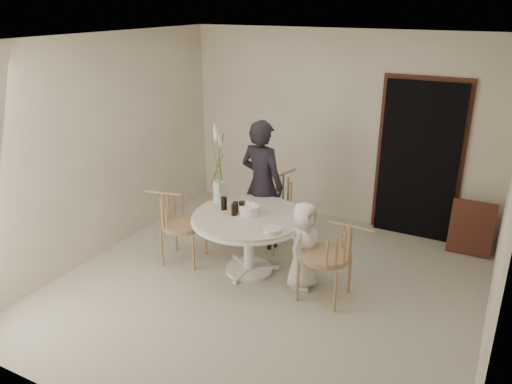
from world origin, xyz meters
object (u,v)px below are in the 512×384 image
at_px(table, 249,224).
at_px(chair_far, 277,199).
at_px(birthday_cake, 249,210).
at_px(flower_vase, 218,175).
at_px(chair_left, 173,217).
at_px(boy, 303,246).
at_px(chair_right, 337,250).
at_px(girl, 262,184).

xyz_separation_m(table, chair_far, (-0.05, 0.86, -0.00)).
bearing_deg(birthday_cake, flower_vase, 161.55).
xyz_separation_m(chair_left, birthday_cake, (0.95, 0.18, 0.21)).
bearing_deg(boy, birthday_cake, 93.00).
bearing_deg(table, chair_left, -170.25).
bearing_deg(chair_right, girl, -119.97).
height_order(chair_right, flower_vase, flower_vase).
relative_size(birthday_cake, flower_vase, 0.23).
bearing_deg(girl, boy, 149.95).
bearing_deg(chair_right, chair_far, -127.86).
relative_size(chair_far, boy, 0.94).
bearing_deg(flower_vase, girl, 57.72).
relative_size(table, girl, 0.79).
bearing_deg(girl, chair_far, -124.60).
height_order(girl, birthday_cake, girl).
distance_m(chair_far, chair_left, 1.37).
height_order(table, chair_far, chair_far).
height_order(chair_far, chair_left, chair_far).
distance_m(table, chair_far, 0.86).
xyz_separation_m(chair_right, boy, (-0.42, 0.11, -0.09)).
bearing_deg(chair_left, girl, -53.65).
relative_size(chair_far, birthday_cake, 4.14).
bearing_deg(flower_vase, table, -20.26).
bearing_deg(flower_vase, chair_right, -10.62).
distance_m(birthday_cake, flower_vase, 0.62).
xyz_separation_m(chair_right, girl, (-1.30, 0.82, 0.24)).
xyz_separation_m(chair_right, birthday_cake, (-1.12, 0.13, 0.19)).
distance_m(chair_left, flower_vase, 0.76).
bearing_deg(chair_right, birthday_cake, -94.69).
relative_size(table, boy, 1.31).
xyz_separation_m(table, birthday_cake, (-0.00, 0.02, 0.17)).
bearing_deg(girl, chair_right, 156.77).
xyz_separation_m(chair_right, chair_left, (-2.07, -0.05, -0.02)).
height_order(table, boy, boy).
distance_m(table, chair_right, 1.12).
bearing_deg(birthday_cake, table, -78.74).
height_order(chair_left, girl, girl).
xyz_separation_m(table, girl, (-0.19, 0.70, 0.23)).
height_order(chair_far, boy, boy).
bearing_deg(chair_right, flower_vase, -98.44).
bearing_deg(birthday_cake, boy, -2.37).
xyz_separation_m(chair_far, birthday_cake, (0.04, -0.84, 0.17)).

